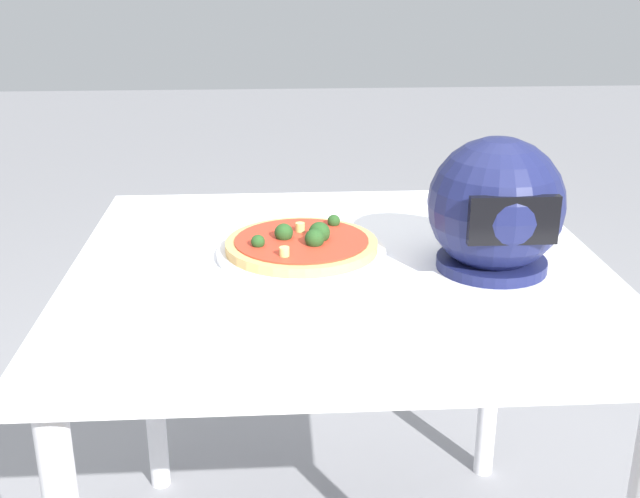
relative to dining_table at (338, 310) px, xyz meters
The scene contains 4 objects.
dining_table is the anchor object (origin of this frame).
pizza_plate 0.13m from the dining_table, 30.29° to the right, with size 0.32×0.32×0.01m, color white.
pizza 0.14m from the dining_table, 30.43° to the right, with size 0.29×0.29×0.05m.
motorcycle_helmet 0.35m from the dining_table, behind, with size 0.24×0.24×0.24m.
Camera 1 is at (0.12, 1.36, 1.31)m, focal length 44.29 mm.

